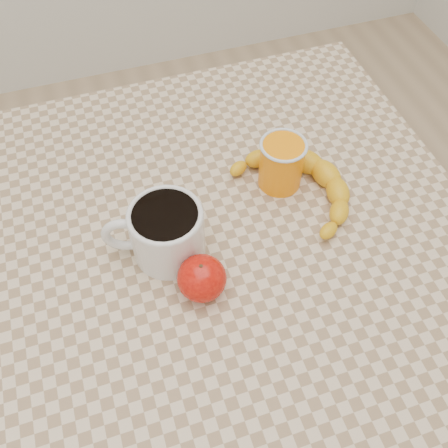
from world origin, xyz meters
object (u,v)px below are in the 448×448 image
object	(u,v)px
table	(224,261)
apple	(202,278)
orange_juice_glass	(281,163)
coffee_mug	(165,231)
banana	(299,185)

from	to	relation	value
table	apple	bearing A→B (deg)	-125.04
orange_juice_glass	apple	xyz separation A→B (m)	(-0.18, -0.16, -0.01)
table	coffee_mug	size ratio (longest dim) A/B	4.99
table	coffee_mug	distance (m)	0.16
table	orange_juice_glass	xyz separation A→B (m)	(0.12, 0.07, 0.13)
apple	banana	distance (m)	0.24
coffee_mug	orange_juice_glass	xyz separation A→B (m)	(0.21, 0.07, -0.00)
orange_juice_glass	table	bearing A→B (deg)	-150.21
banana	orange_juice_glass	bearing A→B (deg)	103.53
table	apple	size ratio (longest dim) A/B	10.93
apple	banana	world-z (taller)	apple
coffee_mug	banana	distance (m)	0.24
coffee_mug	apple	bearing A→B (deg)	-69.75
table	apple	world-z (taller)	apple
coffee_mug	orange_juice_glass	distance (m)	0.22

